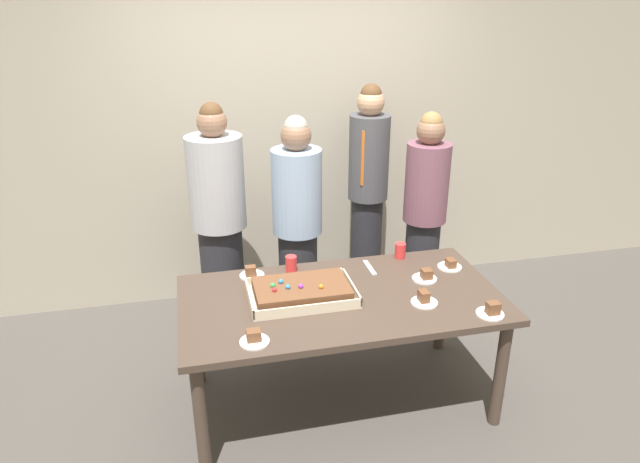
{
  "coord_description": "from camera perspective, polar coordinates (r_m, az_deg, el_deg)",
  "views": [
    {
      "loc": [
        -0.77,
        -2.76,
        2.35
      ],
      "look_at": [
        -0.09,
        0.15,
        1.08
      ],
      "focal_mm": 32.24,
      "sensor_mm": 36.0,
      "label": 1
    }
  ],
  "objects": [
    {
      "name": "ground_plane",
      "position": [
        3.71,
        1.94,
        -16.37
      ],
      "size": [
        12.0,
        12.0,
        0.0
      ],
      "primitive_type": "plane",
      "color": "#4C4742"
    },
    {
      "name": "interior_back_panel",
      "position": [
        4.51,
        -3.17,
        12.08
      ],
      "size": [
        8.0,
        0.12,
        3.0
      ],
      "primitive_type": "cube",
      "color": "#B2A893",
      "rests_on": "ground_plane"
    },
    {
      "name": "party_table",
      "position": [
        3.33,
        2.09,
        -7.67
      ],
      "size": [
        1.82,
        0.95,
        0.73
      ],
      "color": "#47382D",
      "rests_on": "ground_plane"
    },
    {
      "name": "sheet_cake",
      "position": [
        3.26,
        -1.85,
        -5.97
      ],
      "size": [
        0.6,
        0.39,
        0.11
      ],
      "color": "beige",
      "rests_on": "party_table"
    },
    {
      "name": "plated_slice_near_left",
      "position": [
        2.91,
        -6.56,
        -10.51
      ],
      "size": [
        0.15,
        0.15,
        0.06
      ],
      "color": "white",
      "rests_on": "party_table"
    },
    {
      "name": "plated_slice_near_right",
      "position": [
        3.27,
        10.28,
        -6.65
      ],
      "size": [
        0.15,
        0.15,
        0.07
      ],
      "color": "white",
      "rests_on": "party_table"
    },
    {
      "name": "plated_slice_far_left",
      "position": [
        3.7,
        12.79,
        -3.28
      ],
      "size": [
        0.15,
        0.15,
        0.06
      ],
      "color": "white",
      "rests_on": "party_table"
    },
    {
      "name": "plated_slice_far_right",
      "position": [
        3.52,
        -6.83,
        -4.14
      ],
      "size": [
        0.15,
        0.15,
        0.07
      ],
      "color": "white",
      "rests_on": "party_table"
    },
    {
      "name": "plated_slice_center_front",
      "position": [
        3.52,
        10.43,
        -4.4
      ],
      "size": [
        0.15,
        0.15,
        0.07
      ],
      "color": "white",
      "rests_on": "party_table"
    },
    {
      "name": "plated_slice_center_back",
      "position": [
        3.24,
        16.66,
        -7.56
      ],
      "size": [
        0.15,
        0.15,
        0.08
      ],
      "color": "white",
      "rests_on": "party_table"
    },
    {
      "name": "drink_cup_nearest",
      "position": [
        3.76,
        7.96,
        -1.89
      ],
      "size": [
        0.07,
        0.07,
        0.1
      ],
      "primitive_type": "cylinder",
      "color": "red",
      "rests_on": "party_table"
    },
    {
      "name": "drink_cup_middle",
      "position": [
        3.56,
        -2.88,
        -3.21
      ],
      "size": [
        0.07,
        0.07,
        0.1
      ],
      "primitive_type": "cylinder",
      "color": "red",
      "rests_on": "party_table"
    },
    {
      "name": "cake_server_utensil",
      "position": [
        3.62,
        4.95,
        -3.59
      ],
      "size": [
        0.03,
        0.2,
        0.01
      ],
      "primitive_type": "cube",
      "color": "silver",
      "rests_on": "party_table"
    },
    {
      "name": "person_serving_front",
      "position": [
        4.03,
        -9.97,
        0.92
      ],
      "size": [
        0.38,
        0.38,
        1.69
      ],
      "rotation": [
        0.0,
        0.0,
        -1.18
      ],
      "color": "#28282D",
      "rests_on": "ground_plane"
    },
    {
      "name": "person_green_shirt_behind",
      "position": [
        3.95,
        -2.25,
        0.36
      ],
      "size": [
        0.34,
        0.34,
        1.61
      ],
      "rotation": [
        0.0,
        0.0,
        -1.74
      ],
      "color": "#28282D",
      "rests_on": "ground_plane"
    },
    {
      "name": "person_striped_tie_right",
      "position": [
        4.18,
        10.31,
        1.35
      ],
      "size": [
        0.31,
        0.31,
        1.6
      ],
      "rotation": [
        0.0,
        0.0,
        -2.52
      ],
      "color": "#28282D",
      "rests_on": "ground_plane"
    },
    {
      "name": "person_far_right_suit",
      "position": [
        4.42,
        4.76,
        3.92
      ],
      "size": [
        0.3,
        0.3,
        1.73
      ],
      "rotation": [
        0.0,
        0.0,
        -2.15
      ],
      "color": "#28282D",
      "rests_on": "ground_plane"
    }
  ]
}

